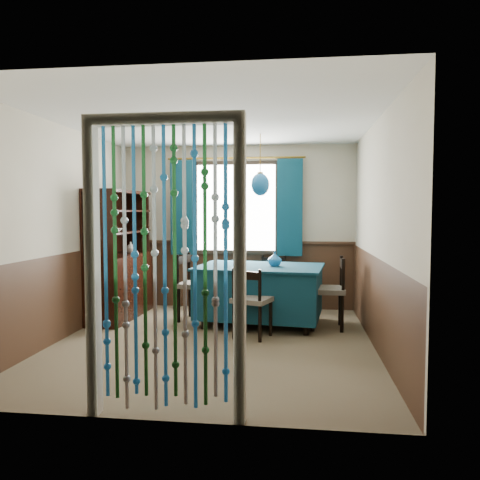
# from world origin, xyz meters

# --- Properties ---
(floor) EXTENTS (4.00, 4.00, 0.00)m
(floor) POSITION_xyz_m (0.00, 0.00, 0.00)
(floor) COLOR brown
(floor) RESTS_ON ground
(ceiling) EXTENTS (4.00, 4.00, 0.00)m
(ceiling) POSITION_xyz_m (0.00, 0.00, 2.50)
(ceiling) COLOR silver
(ceiling) RESTS_ON ground
(wall_back) EXTENTS (3.60, 0.00, 3.60)m
(wall_back) POSITION_xyz_m (0.00, 2.00, 1.25)
(wall_back) COLOR #B8AE96
(wall_back) RESTS_ON ground
(wall_front) EXTENTS (3.60, 0.00, 3.60)m
(wall_front) POSITION_xyz_m (0.00, -2.00, 1.25)
(wall_front) COLOR #B8AE96
(wall_front) RESTS_ON ground
(wall_left) EXTENTS (0.00, 4.00, 4.00)m
(wall_left) POSITION_xyz_m (-1.80, 0.00, 1.25)
(wall_left) COLOR #B8AE96
(wall_left) RESTS_ON ground
(wall_right) EXTENTS (0.00, 4.00, 4.00)m
(wall_right) POSITION_xyz_m (1.80, 0.00, 1.25)
(wall_right) COLOR #B8AE96
(wall_right) RESTS_ON ground
(wainscot_back) EXTENTS (3.60, 0.00, 3.60)m
(wainscot_back) POSITION_xyz_m (0.00, 1.99, 0.50)
(wainscot_back) COLOR #3B2416
(wainscot_back) RESTS_ON ground
(wainscot_front) EXTENTS (3.60, 0.00, 3.60)m
(wainscot_front) POSITION_xyz_m (0.00, -1.99, 0.50)
(wainscot_front) COLOR #3B2416
(wainscot_front) RESTS_ON ground
(wainscot_left) EXTENTS (0.00, 4.00, 4.00)m
(wainscot_left) POSITION_xyz_m (-1.79, 0.00, 0.50)
(wainscot_left) COLOR #3B2416
(wainscot_left) RESTS_ON ground
(wainscot_right) EXTENTS (0.00, 4.00, 4.00)m
(wainscot_right) POSITION_xyz_m (1.79, 0.00, 0.50)
(wainscot_right) COLOR #3B2416
(wainscot_right) RESTS_ON ground
(window) EXTENTS (1.32, 0.12, 1.42)m
(window) POSITION_xyz_m (0.00, 1.95, 1.55)
(window) COLOR black
(window) RESTS_ON wall_back
(doorway) EXTENTS (1.16, 0.12, 2.18)m
(doorway) POSITION_xyz_m (0.00, -1.94, 1.05)
(doorway) COLOR silver
(doorway) RESTS_ON ground
(dining_table) EXTENTS (1.74, 1.30, 0.78)m
(dining_table) POSITION_xyz_m (0.45, 0.95, 0.45)
(dining_table) COLOR #0D3243
(dining_table) RESTS_ON floor
(chair_near) EXTENTS (0.52, 0.51, 0.84)m
(chair_near) POSITION_xyz_m (0.40, 0.27, 0.45)
(chair_near) COLOR black
(chair_near) RESTS_ON floor
(chair_far) EXTENTS (0.48, 0.47, 0.83)m
(chair_far) POSITION_xyz_m (0.55, 1.69, 0.45)
(chair_far) COLOR black
(chair_far) RESTS_ON floor
(chair_left) EXTENTS (0.51, 0.53, 0.92)m
(chair_left) POSITION_xyz_m (-0.47, 1.07, 0.49)
(chair_left) COLOR black
(chair_left) RESTS_ON floor
(chair_right) EXTENTS (0.45, 0.47, 0.92)m
(chair_right) POSITION_xyz_m (1.35, 0.84, 0.49)
(chair_right) COLOR black
(chair_right) RESTS_ON floor
(sideboard) EXTENTS (0.53, 1.38, 1.78)m
(sideboard) POSITION_xyz_m (-1.54, 1.11, 0.62)
(sideboard) COLOR black
(sideboard) RESTS_ON floor
(pendant_lamp) EXTENTS (0.24, 0.24, 0.80)m
(pendant_lamp) POSITION_xyz_m (0.45, 0.95, 1.85)
(pendant_lamp) COLOR olive
(pendant_lamp) RESTS_ON ceiling
(vase_table) EXTENTS (0.20, 0.20, 0.17)m
(vase_table) POSITION_xyz_m (0.64, 0.93, 0.87)
(vase_table) COLOR #155995
(vase_table) RESTS_ON dining_table
(bowl_shelf) EXTENTS (0.29, 0.29, 0.06)m
(bowl_shelf) POSITION_xyz_m (-1.48, 0.80, 1.25)
(bowl_shelf) COLOR beige
(bowl_shelf) RESTS_ON sideboard
(vase_sideboard) EXTENTS (0.22, 0.22, 0.18)m
(vase_sideboard) POSITION_xyz_m (-1.48, 1.39, 0.98)
(vase_sideboard) COLOR beige
(vase_sideboard) RESTS_ON sideboard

